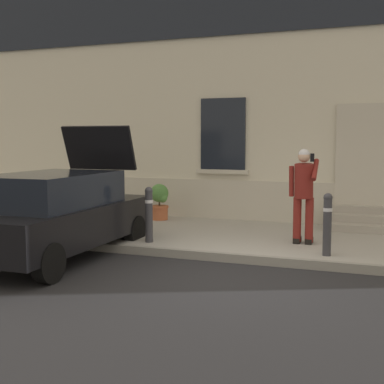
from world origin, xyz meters
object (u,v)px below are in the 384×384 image
Objects in this scene: bollard_near_person at (327,222)px; person_on_phone at (304,190)px; planter_terracotta at (160,201)px; hatchback_car_black at (57,213)px; planter_cream at (82,197)px; bollard_far_left at (149,212)px.

person_on_phone is at bearing 122.11° from bollard_near_person.
bollard_near_person is 1.22× the size of planter_terracotta.
hatchback_car_black is 4.22m from planter_cream.
planter_terracotta is (-4.17, 2.58, -0.11)m from bollard_near_person.
person_on_phone is 6.09m from planter_cream.
hatchback_car_black is at bearing -134.97° from bollard_far_left.
planter_cream is (-1.88, 3.77, -0.19)m from hatchback_car_black.
person_on_phone is at bearing 27.26° from hatchback_car_black.
bollard_far_left is 2.89m from person_on_phone.
person_on_phone is (3.93, 2.02, 0.35)m from hatchback_car_black.
hatchback_car_black is 4.75× the size of planter_cream.
bollard_near_person is at bearing -31.69° from planter_terracotta.
bollard_far_left is 0.60× the size of person_on_phone.
bollard_far_left is 2.74m from planter_terracotta.
hatchback_car_black is 1.70m from bollard_far_left.
planter_cream is at bearing 146.41° from person_on_phone.
hatchback_car_black is at bearing -63.49° from planter_cream.
bollard_far_left is (1.20, 1.20, -0.09)m from hatchback_car_black.
hatchback_car_black is 4.43m from person_on_phone.
planter_terracotta is (-0.92, 2.58, -0.11)m from bollard_far_left.
bollard_far_left is 1.22× the size of planter_cream.
bollard_far_left is at bearing -39.90° from planter_cream.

